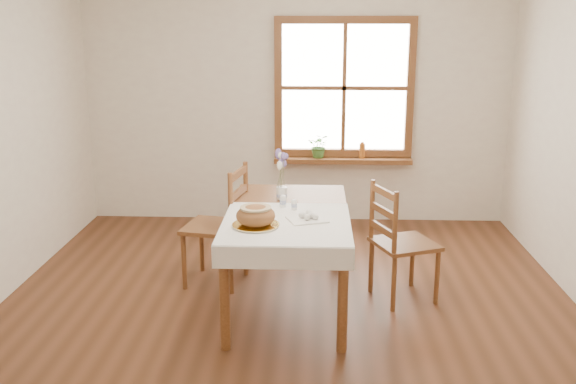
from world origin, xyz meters
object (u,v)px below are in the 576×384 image
(dining_table, at_px, (288,222))
(chair_left, at_px, (215,225))
(bread_plate, at_px, (256,225))
(flower_vase, at_px, (282,194))
(chair_right, at_px, (405,242))

(dining_table, relative_size, chair_left, 1.59)
(dining_table, xyz_separation_m, chair_left, (-0.62, 0.40, -0.16))
(bread_plate, height_order, flower_vase, flower_vase)
(dining_table, bearing_deg, chair_right, 8.29)
(chair_right, distance_m, bread_plate, 1.27)
(bread_plate, bearing_deg, dining_table, 63.16)
(dining_table, distance_m, chair_right, 0.94)
(bread_plate, bearing_deg, flower_vase, 78.83)
(dining_table, distance_m, bread_plate, 0.47)
(dining_table, xyz_separation_m, flower_vase, (-0.06, 0.32, 0.13))
(bread_plate, xyz_separation_m, flower_vase, (0.14, 0.73, 0.03))
(chair_right, height_order, bread_plate, chair_right)
(chair_left, xyz_separation_m, bread_plate, (0.42, -0.81, 0.27))
(chair_left, height_order, chair_right, chair_left)
(dining_table, bearing_deg, bread_plate, -116.84)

